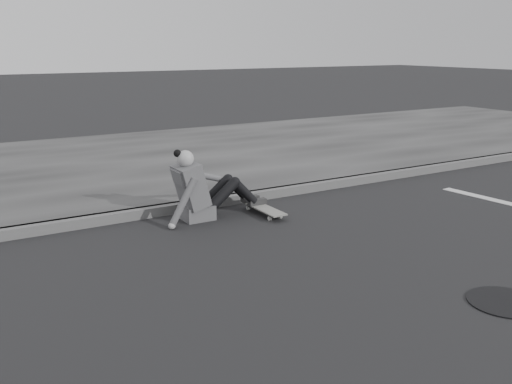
# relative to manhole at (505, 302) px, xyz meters

# --- Properties ---
(ground) EXTENTS (80.00, 80.00, 0.00)m
(ground) POSITION_rel_manhole_xyz_m (-0.70, 1.23, -0.01)
(ground) COLOR black
(ground) RESTS_ON ground
(curb) EXTENTS (24.00, 0.16, 0.12)m
(curb) POSITION_rel_manhole_xyz_m (-0.70, 3.81, 0.05)
(curb) COLOR #4C4C4C
(curb) RESTS_ON ground
(sidewalk) EXTENTS (24.00, 6.00, 0.12)m
(sidewalk) POSITION_rel_manhole_xyz_m (-0.70, 6.83, 0.05)
(sidewalk) COLOR #313131
(sidewalk) RESTS_ON ground
(manhole) EXTENTS (0.61, 0.61, 0.01)m
(manhole) POSITION_rel_manhole_xyz_m (0.00, 0.00, 0.00)
(manhole) COLOR black
(manhole) RESTS_ON ground
(skateboard) EXTENTS (0.20, 0.78, 0.09)m
(skateboard) POSITION_rel_manhole_xyz_m (-0.40, 3.16, 0.07)
(skateboard) COLOR #A1A19C
(skateboard) RESTS_ON ground
(seated_woman) EXTENTS (1.38, 0.46, 0.88)m
(seated_woman) POSITION_rel_manhole_xyz_m (-1.13, 3.41, 0.35)
(seated_woman) COLOR #4B4B4D
(seated_woman) RESTS_ON ground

